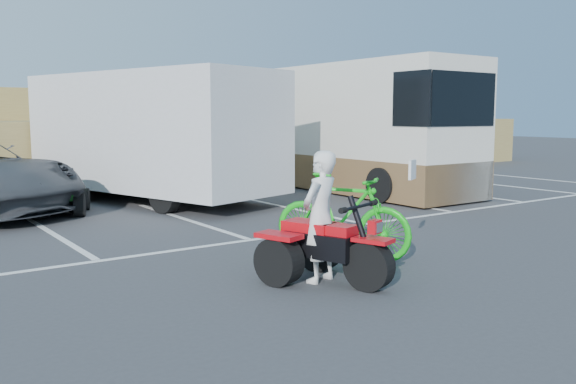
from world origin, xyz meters
TOP-DOWN VIEW (x-y plane):
  - ground at (0.00, 0.00)m, footprint 100.00×100.00m
  - parking_stripes at (0.87, 4.07)m, footprint 28.00×5.16m
  - grass_embankment at (0.00, 15.48)m, footprint 40.00×8.50m
  - red_trike_atv at (-0.61, -0.54)m, footprint 1.73×2.00m
  - rider at (-0.66, -0.40)m, footprint 0.73×0.60m
  - green_dirt_bike at (0.43, 0.45)m, footprint 1.58×2.22m
  - cargo_trailer at (0.60, 8.00)m, footprint 4.61×7.38m
  - rv_motorhome at (6.30, 7.86)m, footprint 2.55×9.89m
  - quad_atv_blue at (-2.28, 7.45)m, footprint 1.72×1.93m
  - quad_atv_green at (-1.93, 7.26)m, footprint 1.56×1.76m

SIDE VIEW (x-z plane):
  - ground at x=0.00m, z-range 0.00..0.00m
  - red_trike_atv at x=-0.61m, z-range -0.55..0.55m
  - quad_atv_blue at x=-2.28m, z-range -0.52..0.52m
  - quad_atv_green at x=-1.93m, z-range -0.47..0.47m
  - parking_stripes at x=0.87m, z-range 0.00..0.01m
  - green_dirt_bike at x=0.43m, z-range 0.00..1.31m
  - rider at x=-0.66m, z-range 0.00..1.73m
  - grass_embankment at x=0.00m, z-range -0.13..2.97m
  - rv_motorhome at x=6.30m, z-range -0.23..3.31m
  - cargo_trailer at x=0.60m, z-range 0.13..3.34m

